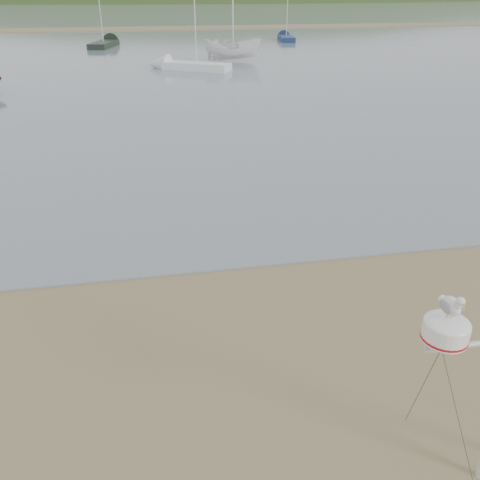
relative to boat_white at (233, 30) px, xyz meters
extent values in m
plane|color=olive|center=(-8.54, -36.30, -2.32)|extent=(560.00, 560.00, 0.00)
cube|color=slate|center=(-8.54, 95.70, -2.30)|extent=(560.00, 256.00, 0.04)
cube|color=olive|center=(-8.54, 33.70, -2.24)|extent=(560.00, 7.00, 0.07)
ellipsoid|color=#223716|center=(31.46, 198.70, -24.32)|extent=(400.00, 180.00, 80.00)
cylinder|color=silver|center=(-4.17, -37.88, -0.19)|extent=(1.20, 0.06, 0.06)
cube|color=silver|center=(-4.59, -37.88, -0.12)|extent=(0.15, 0.15, 0.08)
cylinder|color=white|center=(-4.59, -37.88, 0.03)|extent=(0.46, 0.46, 0.20)
cylinder|color=#B30C14|center=(-4.59, -37.88, -0.04)|extent=(0.47, 0.47, 0.02)
ellipsoid|color=white|center=(-4.59, -37.88, 0.13)|extent=(0.46, 0.46, 0.13)
cylinder|color=tan|center=(-4.61, -37.88, 0.22)|extent=(0.01, 0.01, 0.06)
cylinder|color=tan|center=(-4.56, -37.88, 0.22)|extent=(0.01, 0.01, 0.06)
ellipsoid|color=white|center=(-4.59, -37.88, 0.33)|extent=(0.16, 0.25, 0.19)
ellipsoid|color=#94979B|center=(-4.66, -37.89, 0.34)|extent=(0.05, 0.20, 0.12)
ellipsoid|color=#94979B|center=(-4.52, -37.89, 0.34)|extent=(0.05, 0.20, 0.12)
cone|color=white|center=(-4.59, -37.75, 0.31)|extent=(0.08, 0.07, 0.08)
ellipsoid|color=white|center=(-4.59, -37.97, 0.41)|extent=(0.07, 0.07, 0.11)
sphere|color=white|center=(-4.59, -38.00, 0.46)|extent=(0.09, 0.09, 0.09)
cone|color=gold|center=(-4.59, -38.04, 0.46)|extent=(0.02, 0.05, 0.02)
imported|color=white|center=(0.00, 0.00, 0.00)|extent=(1.92, 1.87, 4.55)
cube|color=#16294E|center=(8.31, 14.35, -2.03)|extent=(1.91, 4.41, 0.50)
cone|color=#16294E|center=(8.66, 17.05, -2.03)|extent=(1.55, 1.66, 1.37)
cylinder|color=silver|center=(8.31, 14.35, 0.57)|extent=(0.08, 0.08, 4.69)
cube|color=white|center=(-3.37, -4.34, -2.03)|extent=(4.86, 3.70, 0.50)
cone|color=white|center=(-5.99, -2.81, -2.03)|extent=(2.20, 2.15, 1.52)
cylinder|color=silver|center=(-3.37, -4.34, 0.83)|extent=(0.08, 0.08, 5.22)
cube|color=black|center=(-10.49, 11.91, -2.03)|extent=(2.86, 5.41, 0.50)
cone|color=black|center=(-9.69, 15.12, -2.03)|extent=(2.04, 2.16, 1.65)
cylinder|color=silver|center=(-10.49, 11.91, 1.07)|extent=(0.08, 0.08, 5.68)
camera|label=1|loc=(-7.39, -41.55, 3.14)|focal=38.00mm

